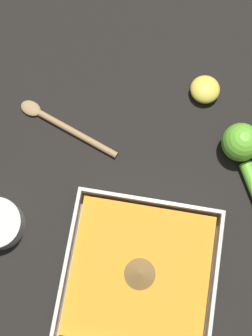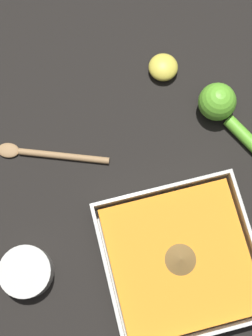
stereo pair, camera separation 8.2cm
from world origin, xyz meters
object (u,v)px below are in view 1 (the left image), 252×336
at_px(lemon_squeezer, 241,150).
at_px(wooden_spoon, 61,125).
at_px(lemon_half, 203,89).
at_px(square_dish, 137,274).

bearing_deg(lemon_squeezer, wooden_spoon, 62.28).
height_order(lemon_squeezer, wooden_spoon, lemon_squeezer).
relative_size(lemon_squeezer, lemon_half, 3.02).
bearing_deg(wooden_spoon, lemon_squeezer, -159.71).
xyz_separation_m(square_dish, wooden_spoon, (0.18, -0.24, -0.01)).
distance_m(square_dish, lemon_squeezer, 0.28).
relative_size(square_dish, lemon_half, 4.48).
bearing_deg(lemon_half, lemon_squeezer, 125.60).
distance_m(square_dish, wooden_spoon, 0.30).
bearing_deg(wooden_spoon, square_dish, 147.30).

